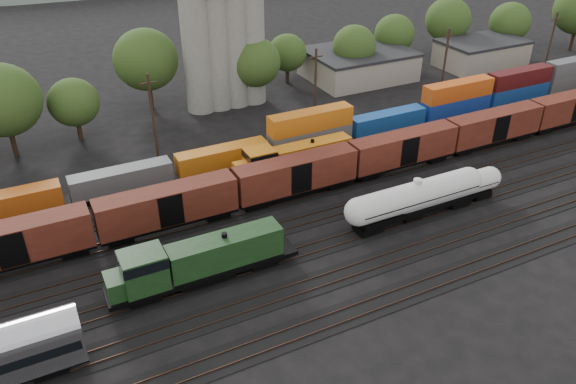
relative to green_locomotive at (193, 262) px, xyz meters
name	(u,v)px	position (x,y,z in m)	size (l,w,h in m)	color
ground	(316,218)	(15.88, 5.00, -2.77)	(600.00, 600.00, 0.00)	black
tracks	(316,217)	(15.88, 5.00, -2.72)	(180.00, 33.20, 0.20)	black
green_locomotive	(193,262)	(0.00, 0.00, 0.00)	(18.43, 3.25, 4.88)	black
tank_car_a	(416,197)	(25.65, 0.00, 0.04)	(18.07, 3.23, 4.73)	silver
tank_car_b	(448,191)	(30.27, 0.00, -0.39)	(15.12, 2.71, 3.96)	silver
orange_locomotive	(292,158)	(17.90, 15.00, -0.27)	(17.45, 2.91, 4.36)	black
boxcar_string	(450,137)	(39.02, 10.00, 0.35)	(184.40, 2.90, 4.20)	black
container_wall	(320,131)	(24.85, 20.00, 0.05)	(170.23, 2.60, 5.80)	black
grain_silo	(223,37)	(19.16, 41.00, 8.49)	(13.40, 5.00, 29.00)	gray
industrial_sheds	(247,89)	(22.51, 40.25, -0.21)	(119.38, 17.26, 5.10)	#9E937F
tree_band	(206,65)	(16.16, 41.23, 4.51)	(166.99, 20.94, 13.42)	black
utility_poles	(239,101)	(15.88, 27.00, 3.44)	(122.20, 0.36, 12.00)	black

